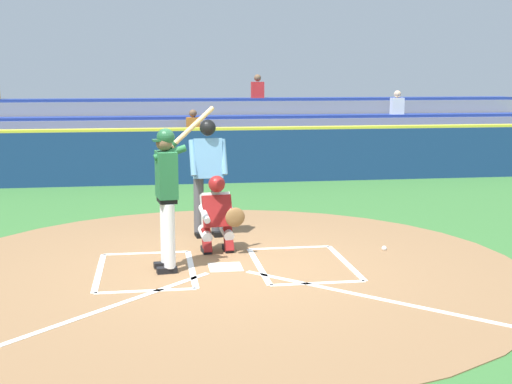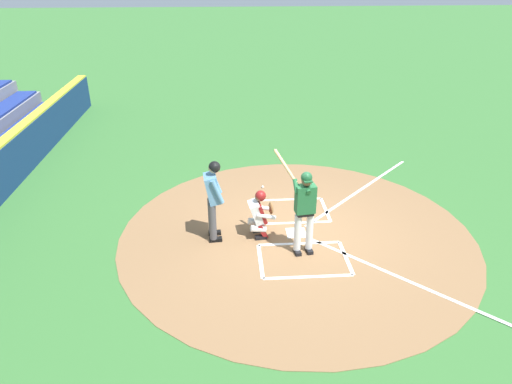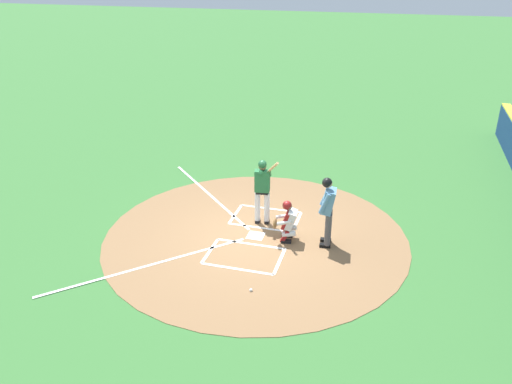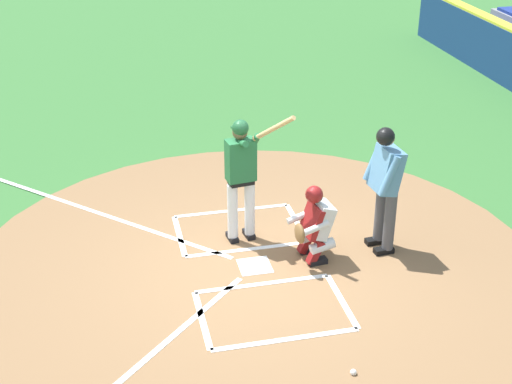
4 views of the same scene
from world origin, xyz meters
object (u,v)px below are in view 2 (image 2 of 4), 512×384
Objects in this scene: plate_umpire at (213,196)px; baseball at (263,187)px; batter at (304,207)px; catcher at (260,212)px.

baseball is (-2.47, 1.28, -1.04)m from plate_umpire.
batter is at bearing 70.14° from plate_umpire.
baseball is at bearing 152.62° from plate_umpire.
catcher is 0.61× the size of plate_umpire.
plate_umpire is 25.20× the size of baseball.
batter is 1.24m from catcher.
catcher is at bearing 93.18° from plate_umpire.
catcher is 15.27× the size of baseball.
plate_umpire is at bearing -27.38° from baseball.
plate_umpire reaches higher than baseball.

